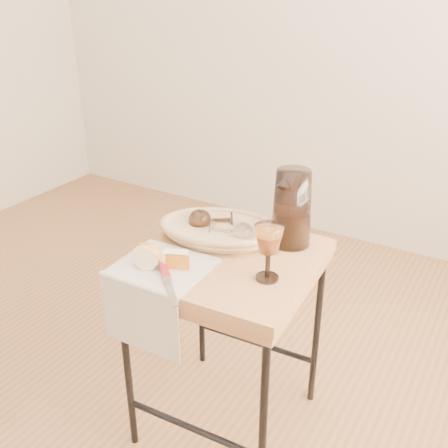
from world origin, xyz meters
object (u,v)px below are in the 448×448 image
Objects in this scene: pitcher at (292,208)px; apple_half at (147,255)px; goblet_lying_a at (213,220)px; wine_goblet at (268,253)px; goblet_lying_b at (230,231)px; tea_towel at (163,267)px; table_knife at (168,282)px; bread_basket at (219,231)px; side_table at (227,344)px.

apple_half is (-0.29, -0.37, -0.08)m from pitcher.
goblet_lying_a is 0.33m from wine_goblet.
goblet_lying_b is 0.29m from apple_half.
tea_towel is at bearing -160.84° from wine_goblet.
tea_towel is at bearing -126.99° from goblet_lying_b.
goblet_lying_a reaches higher than tea_towel.
table_knife is at bearing 66.17° from goblet_lying_a.
tea_towel is at bearing -134.90° from pitcher.
pitcher is (0.22, 0.09, 0.10)m from bread_basket.
pitcher is at bearing 98.90° from wine_goblet.
side_table is 5.96× the size of goblet_lying_b.
goblet_lying_b is 0.31m from table_knife.
table_knife is (-0.18, -0.42, -0.11)m from pitcher.
wine_goblet is (0.28, -0.16, 0.03)m from goblet_lying_a.
goblet_lying_a reaches higher than table_knife.
goblet_lying_a reaches higher than bread_basket.
tea_towel is 0.26m from bread_basket.
wine_goblet is at bearing -46.15° from goblet_lying_b.
table_knife is (0.08, -0.08, 0.01)m from tea_towel.
goblet_lying_a reaches higher than side_table.
pitcher reaches higher than wine_goblet.
pitcher is at bearing 54.84° from side_table.
goblet_lying_b is (0.05, -0.02, 0.02)m from bread_basket.
apple_half reaches higher than tea_towel.
goblet_lying_a is (0.01, 0.27, 0.05)m from tea_towel.
goblet_lying_a is (-0.03, 0.02, 0.03)m from bread_basket.
goblet_lying_b is at bearing 64.91° from tea_towel.
pitcher is at bearing 162.31° from goblet_lying_a.
tea_towel is 0.25m from goblet_lying_b.
bread_basket is (0.04, 0.25, 0.02)m from tea_towel.
table_knife is (0.06, -0.34, -0.04)m from goblet_lying_a.
table_knife is at bearing -107.76° from goblet_lying_b.
apple_half reaches higher than goblet_lying_b.
side_table is 0.52m from pitcher.
goblet_lying_a is at bearing 144.78° from table_knife.
tea_towel is 1.58× the size of wine_goblet.
goblet_lying_a is at bearing 142.46° from goblet_lying_b.
table_knife is (-0.05, -0.23, 0.36)m from side_table.
tea_towel is 0.76× the size of bread_basket.
goblet_lying_a is (-0.12, 0.11, 0.39)m from side_table.
wine_goblet is at bearing -18.20° from side_table.
goblet_lying_a is at bearing -170.76° from pitcher.
side_table is 0.43m from table_knife.
tea_towel is 3.15× the size of apple_half.
side_table is at bearing 161.80° from wine_goblet.
tea_towel is 0.33m from wine_goblet.
wine_goblet is 0.36m from apple_half.
tea_towel is 0.06m from apple_half.
goblet_lying_b reaches higher than side_table.
side_table is 0.43m from goblet_lying_a.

